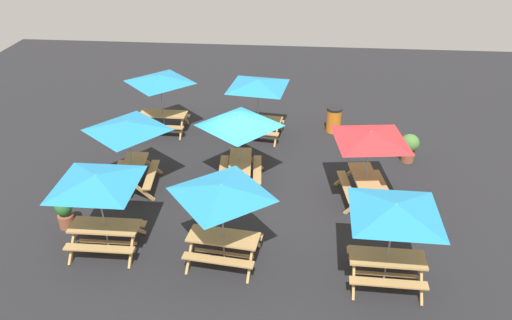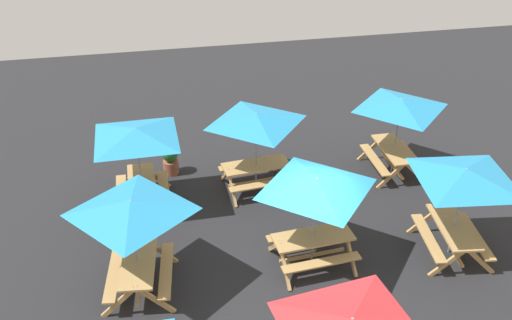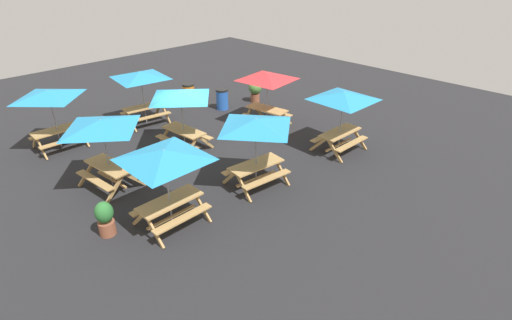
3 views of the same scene
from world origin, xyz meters
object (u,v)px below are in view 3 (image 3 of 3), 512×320
at_px(picnic_table_3, 181,99).
at_px(trash_bin_blue, 222,99).
at_px(trash_bin_orange, 189,93).
at_px(picnic_table_4, 267,80).
at_px(picnic_table_6, 165,161).
at_px(potted_plant_1, 105,218).
at_px(picnic_table_0, 49,98).
at_px(potted_plant_0, 255,90).
at_px(picnic_table_1, 256,128).
at_px(picnic_table_7, 141,79).
at_px(picnic_table_5, 343,100).
at_px(picnic_table_2, 102,129).

height_order(picnic_table_3, trash_bin_blue, picnic_table_3).
bearing_deg(trash_bin_orange, picnic_table_4, 98.74).
relative_size(picnic_table_6, trash_bin_orange, 2.89).
relative_size(trash_bin_orange, potted_plant_1, 0.97).
relative_size(picnic_table_0, potted_plant_1, 2.32).
bearing_deg(picnic_table_3, picnic_table_6, -44.61).
height_order(picnic_table_0, potted_plant_0, picnic_table_0).
distance_m(picnic_table_1, picnic_table_7, 7.11).
bearing_deg(picnic_table_7, picnic_table_3, 92.50).
relative_size(picnic_table_3, picnic_table_5, 0.83).
bearing_deg(potted_plant_0, picnic_table_4, 54.77).
bearing_deg(picnic_table_3, trash_bin_orange, 137.32).
bearing_deg(picnic_table_6, picnic_table_7, -116.52).
bearing_deg(potted_plant_0, trash_bin_blue, -11.27).
distance_m(picnic_table_0, trash_bin_orange, 6.73).
bearing_deg(picnic_table_3, picnic_table_5, 39.00).
bearing_deg(trash_bin_blue, picnic_table_1, 58.11).
bearing_deg(picnic_table_0, picnic_table_1, 115.99).
bearing_deg(picnic_table_3, potted_plant_0, 103.79).
height_order(picnic_table_1, potted_plant_1, picnic_table_1).
bearing_deg(trash_bin_blue, picnic_table_5, 92.08).
bearing_deg(trash_bin_orange, picnic_table_3, 51.68).
distance_m(picnic_table_4, picnic_table_5, 3.63).
distance_m(trash_bin_blue, potted_plant_1, 9.79).
bearing_deg(trash_bin_blue, picnic_table_4, 91.69).
xyz_separation_m(picnic_table_0, trash_bin_blue, (-7.17, 1.20, -1.49)).
xyz_separation_m(picnic_table_3, picnic_table_4, (-3.88, 0.64, 0.00)).
bearing_deg(trash_bin_blue, picnic_table_0, -9.52).
bearing_deg(picnic_table_7, picnic_table_4, 140.19).
xyz_separation_m(picnic_table_6, potted_plant_1, (1.49, -0.83, -1.47)).
relative_size(potted_plant_0, potted_plant_1, 1.01).
bearing_deg(trash_bin_orange, picnic_table_5, 95.97).
bearing_deg(picnic_table_4, picnic_table_7, -145.02).
distance_m(picnic_table_0, picnic_table_3, 4.80).
relative_size(picnic_table_1, picnic_table_4, 0.83).
height_order(picnic_table_2, picnic_table_7, same).
height_order(picnic_table_5, trash_bin_blue, picnic_table_5).
distance_m(picnic_table_3, trash_bin_blue, 4.64).
xyz_separation_m(picnic_table_5, picnic_table_7, (3.74, -7.54, 0.00)).
bearing_deg(potted_plant_0, picnic_table_2, 15.34).
height_order(picnic_table_2, picnic_table_6, same).
height_order(picnic_table_1, trash_bin_orange, picnic_table_1).
height_order(picnic_table_6, picnic_table_7, same).
relative_size(picnic_table_4, potted_plant_0, 2.75).
height_order(picnic_table_7, trash_bin_orange, picnic_table_7).
relative_size(picnic_table_3, picnic_table_6, 0.83).
xyz_separation_m(picnic_table_2, trash_bin_orange, (-6.48, -4.61, -1.49)).
xyz_separation_m(picnic_table_2, picnic_table_5, (-7.35, 3.66, 0.00)).
xyz_separation_m(picnic_table_3, trash_bin_orange, (-3.17, -4.01, -1.49)).
bearing_deg(picnic_table_7, trash_bin_orange, -157.92).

